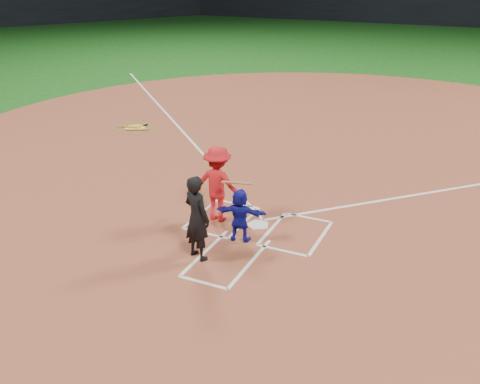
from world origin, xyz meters
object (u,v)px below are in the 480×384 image
at_px(home_plate, 258,225).
at_px(batter_at_plate, 218,184).
at_px(catcher, 240,215).
at_px(umpire, 197,218).
at_px(on_deck_circle, 135,128).

xyz_separation_m(home_plate, batter_at_plate, (-1.04, -0.10, 0.94)).
distance_m(catcher, batter_at_plate, 1.26).
height_order(catcher, umpire, umpire).
xyz_separation_m(home_plate, on_deck_circle, (-7.58, 5.61, -0.00)).
bearing_deg(home_plate, umpire, 73.21).
bearing_deg(umpire, on_deck_circle, -26.52).
relative_size(home_plate, on_deck_circle, 0.35).
relative_size(home_plate, batter_at_plate, 0.32).
bearing_deg(on_deck_circle, catcher, -40.80).
xyz_separation_m(on_deck_circle, batter_at_plate, (6.54, -5.71, 0.95)).
relative_size(catcher, batter_at_plate, 0.67).
distance_m(umpire, batter_at_plate, 1.90).
bearing_deg(batter_at_plate, umpire, -76.29).
bearing_deg(on_deck_circle, umpire, -47.21).
distance_m(home_plate, batter_at_plate, 1.40).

